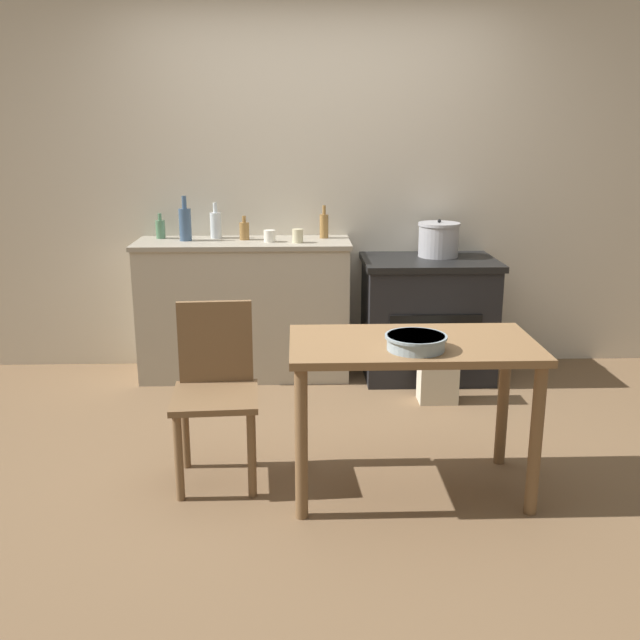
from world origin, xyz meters
TOP-DOWN VIEW (x-y plane):
  - ground_plane at (0.00, 0.00)m, footprint 14.00×14.00m
  - wall_back at (0.00, 1.58)m, footprint 8.00×0.07m
  - counter_cabinet at (-0.49, 1.30)m, footprint 1.43×0.52m
  - stove at (0.76, 1.25)m, footprint 0.89×0.64m
  - work_table at (0.39, -0.37)m, footprint 1.11×0.59m
  - chair at (-0.52, -0.20)m, footprint 0.42×0.42m
  - flour_sack at (0.74, 0.74)m, footprint 0.24×0.17m
  - stock_pot at (0.83, 1.33)m, footprint 0.28×0.28m
  - mixing_bowl_large at (0.38, -0.49)m, footprint 0.27×0.27m
  - bottle_far_left at (-0.48, 1.35)m, footprint 0.07×0.07m
  - bottle_left at (0.06, 1.41)m, footprint 0.06×0.06m
  - bottle_mid_left at (-1.05, 1.43)m, footprint 0.06×0.06m
  - bottle_center_left at (-0.68, 1.43)m, footprint 0.08×0.08m
  - bottle_center at (-0.87, 1.33)m, footprint 0.08×0.08m
  - cup_center_right at (-0.31, 1.25)m, footprint 0.08×0.08m
  - cup_mid_right at (-0.12, 1.21)m, footprint 0.07×0.07m

SIDE VIEW (x-z plane):
  - ground_plane at x=0.00m, z-range 0.00..0.00m
  - flour_sack at x=0.74m, z-range 0.00..0.41m
  - stove at x=0.76m, z-range 0.00..0.82m
  - chair at x=-0.52m, z-range 0.04..0.89m
  - counter_cabinet at x=-0.49m, z-range 0.00..0.93m
  - work_table at x=0.39m, z-range 0.25..0.98m
  - mixing_bowl_large at x=0.38m, z-range 0.73..0.80m
  - stock_pot at x=0.83m, z-range 0.80..1.06m
  - cup_center_right at x=-0.31m, z-range 0.93..1.01m
  - cup_mid_right at x=-0.12m, z-range 0.93..1.02m
  - bottle_far_left at x=-0.48m, z-range 0.91..1.07m
  - bottle_mid_left at x=-1.05m, z-range 0.91..1.08m
  - bottle_left at x=0.06m, z-range 0.91..1.13m
  - bottle_center_left at x=-0.68m, z-range 0.91..1.14m
  - bottle_center at x=-0.87m, z-range 0.90..1.19m
  - wall_back at x=0.00m, z-range 0.00..2.55m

